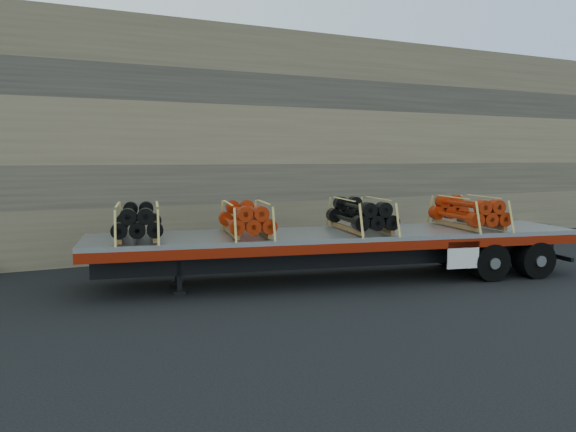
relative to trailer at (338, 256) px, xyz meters
name	(u,v)px	position (x,y,z in m)	size (l,w,h in m)	color
ground	(335,286)	(-0.39, -0.52, -0.60)	(120.00, 120.00, 0.00)	black
rock_wall	(237,143)	(-0.39, 5.98, 2.90)	(44.00, 3.00, 7.00)	#7A6B54
trailer	(338,256)	(0.00, 0.00, 0.00)	(11.96, 2.30, 1.20)	#A7A9AE
bundle_front	(138,222)	(-4.63, 0.96, 0.97)	(1.04, 2.09, 0.74)	black
bundle_midfront	(246,219)	(-2.23, 0.46, 0.97)	(1.04, 2.07, 0.73)	#A22408
bundle_midrear	(361,216)	(0.58, -0.12, 0.98)	(1.09, 2.17, 0.77)	black
bundle_rear	(468,213)	(3.47, -0.72, 0.98)	(1.08, 2.17, 0.77)	#A22408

